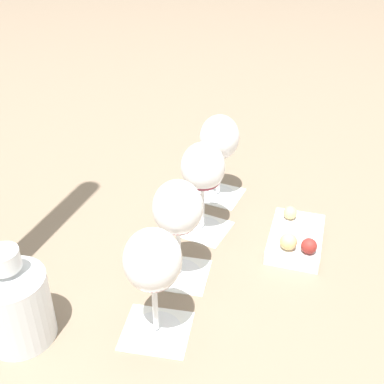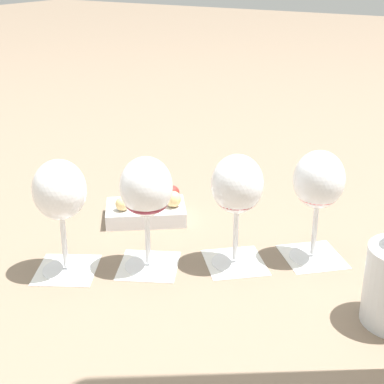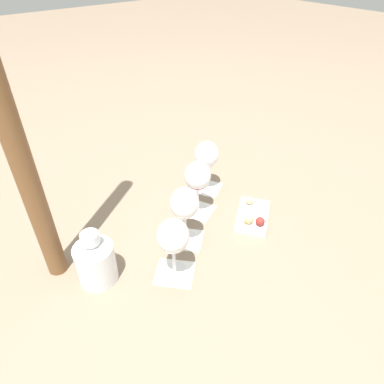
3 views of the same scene
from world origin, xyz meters
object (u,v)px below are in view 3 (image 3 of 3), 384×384
wine_glass_1 (185,206)px  snack_dish (253,216)px  wine_glass_2 (198,178)px  ceramic_vase (95,260)px  wine_glass_0 (173,239)px  wine_glass_3 (207,157)px

wine_glass_1 → snack_dish: 0.25m
wine_glass_2 → ceramic_vase: (-0.05, 0.37, -0.06)m
wine_glass_0 → wine_glass_1: 0.13m
wine_glass_2 → snack_dish: 0.21m
wine_glass_0 → wine_glass_1: bearing=-50.4°
ceramic_vase → wine_glass_1: bearing=-96.4°
wine_glass_3 → ceramic_vase: bearing=105.1°
wine_glass_0 → wine_glass_1: same height
wine_glass_0 → ceramic_vase: size_ratio=1.15×
wine_glass_3 → snack_dish: size_ratio=1.05×
wine_glass_0 → ceramic_vase: 0.20m
wine_glass_0 → snack_dish: size_ratio=1.05×
ceramic_vase → snack_dish: ceramic_vase is taller
wine_glass_0 → wine_glass_3: same height
wine_glass_0 → snack_dish: 0.33m
wine_glass_0 → wine_glass_2: same height
wine_glass_2 → snack_dish: bearing=-144.7°
wine_glass_3 → snack_dish: wine_glass_3 is taller
wine_glass_3 → wine_glass_2: bearing=127.0°
snack_dish → wine_glass_2: bearing=35.3°
wine_glass_0 → wine_glass_2: size_ratio=1.00×
wine_glass_3 → ceramic_vase: (-0.13, 0.47, -0.06)m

